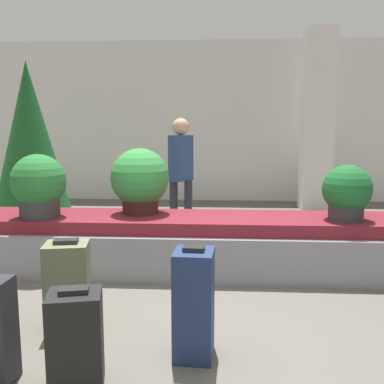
# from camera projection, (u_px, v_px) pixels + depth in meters

# --- Properties ---
(ground_plane) EXTENTS (18.00, 18.00, 0.00)m
(ground_plane) POSITION_uv_depth(u_px,v_px,m) (180.00, 331.00, 3.12)
(ground_plane) COLOR #59544C
(back_wall) EXTENTS (18.00, 0.06, 3.20)m
(back_wall) POSITION_uv_depth(u_px,v_px,m) (205.00, 122.00, 8.65)
(back_wall) COLOR silver
(back_wall) RESTS_ON ground_plane
(carousel) EXTENTS (8.94, 0.93, 0.58)m
(carousel) POSITION_uv_depth(u_px,v_px,m) (192.00, 244.00, 4.45)
(carousel) COLOR gray
(carousel) RESTS_ON ground_plane
(pillar) EXTENTS (0.52, 0.52, 3.20)m
(pillar) POSITION_uv_depth(u_px,v_px,m) (317.00, 121.00, 7.66)
(pillar) COLOR silver
(pillar) RESTS_ON ground_plane
(suitcase_0) EXTENTS (0.35, 0.32, 0.68)m
(suitcase_0) POSITION_uv_depth(u_px,v_px,m) (68.00, 286.00, 3.13)
(suitcase_0) COLOR #5B6647
(suitcase_0) RESTS_ON ground_plane
(suitcase_1) EXTENTS (0.26, 0.29, 0.74)m
(suitcase_1) POSITION_uv_depth(u_px,v_px,m) (194.00, 304.00, 2.74)
(suitcase_1) COLOR navy
(suitcase_1) RESTS_ON ground_plane
(suitcase_2) EXTENTS (0.34, 0.32, 0.59)m
(suitcase_2) POSITION_uv_depth(u_px,v_px,m) (76.00, 340.00, 2.41)
(suitcase_2) COLOR black
(suitcase_2) RESTS_ON ground_plane
(potted_plant_0) EXTENTS (0.62, 0.62, 0.69)m
(potted_plant_0) POSITION_uv_depth(u_px,v_px,m) (140.00, 181.00, 4.50)
(potted_plant_0) COLOR #381914
(potted_plant_0) RESTS_ON carousel
(potted_plant_1) EXTENTS (0.55, 0.55, 0.64)m
(potted_plant_1) POSITION_uv_depth(u_px,v_px,m) (39.00, 186.00, 4.30)
(potted_plant_1) COLOR #2D2D2D
(potted_plant_1) RESTS_ON carousel
(potted_plant_2) EXTENTS (0.48, 0.48, 0.55)m
(potted_plant_2) POSITION_uv_depth(u_px,v_px,m) (347.00, 192.00, 4.18)
(potted_plant_2) COLOR #2D2D2D
(potted_plant_2) RESTS_ON carousel
(traveler_0) EXTENTS (0.33, 0.37, 1.61)m
(traveler_0) POSITION_uv_depth(u_px,v_px,m) (181.00, 167.00, 5.75)
(traveler_0) COLOR #282833
(traveler_0) RESTS_ON ground_plane
(decorated_tree) EXTENTS (1.13, 1.13, 2.42)m
(decorated_tree) POSITION_uv_depth(u_px,v_px,m) (30.00, 140.00, 6.18)
(decorated_tree) COLOR #4C331E
(decorated_tree) RESTS_ON ground_plane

